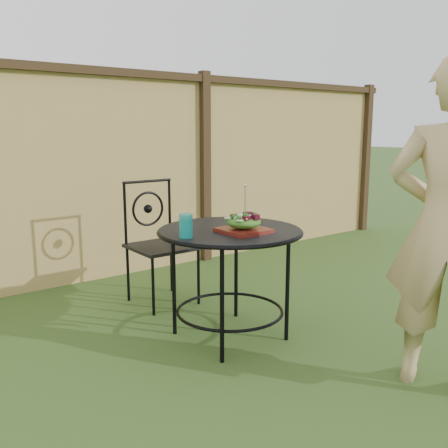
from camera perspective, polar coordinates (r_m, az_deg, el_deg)
name	(u,v)px	position (r m, az deg, el deg)	size (l,w,h in m)	color
ground	(238,375)	(2.90, 1.66, -16.92)	(60.00, 60.00, 0.00)	#274616
fence	(79,176)	(4.50, -16.22, 5.33)	(8.00, 0.12, 1.90)	#D6BB6A
patio_table	(230,250)	(3.18, 0.68, -3.03)	(0.92, 0.92, 0.72)	black
patio_chair	(158,239)	(3.92, -7.51, -1.68)	(0.46, 0.46, 0.95)	black
salad_plate	(244,230)	(3.05, 2.25, -0.73)	(0.27, 0.27, 0.02)	#500B12
salad	(244,222)	(3.04, 2.26, 0.23)	(0.21, 0.21, 0.08)	#235614
fork	(245,201)	(3.03, 2.42, 2.67)	(0.01, 0.01, 0.18)	silver
drinking_glass	(186,226)	(2.90, -4.38, -0.20)	(0.08, 0.08, 0.14)	#0D9EA0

